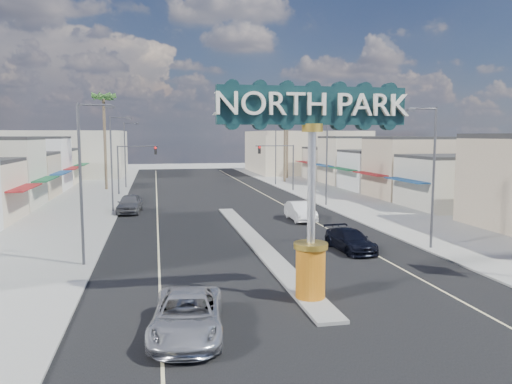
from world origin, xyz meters
name	(u,v)px	position (x,y,z in m)	size (l,w,h in m)	color
ground	(224,209)	(0.00, 30.00, 0.00)	(160.00, 160.00, 0.00)	gray
road	(224,209)	(0.00, 30.00, 0.01)	(20.00, 120.00, 0.01)	black
median_island	(256,242)	(0.00, 14.00, 0.08)	(1.30, 30.00, 0.16)	gray
sidewalk_left	(75,213)	(-14.00, 30.00, 0.06)	(8.00, 120.00, 0.12)	gray
sidewalk_right	(357,204)	(14.00, 30.00, 0.06)	(8.00, 120.00, 0.12)	gray
storefront_row_left	(0,173)	(-24.00, 43.00, 3.00)	(12.00, 42.00, 6.00)	beige
storefront_row_right	(389,167)	(24.00, 43.00, 3.00)	(12.00, 42.00, 6.00)	#B7B29E
backdrop_far_left	(66,154)	(-22.00, 75.00, 4.00)	(20.00, 20.00, 8.00)	#B7B29E
backdrop_far_right	(305,152)	(22.00, 75.00, 4.00)	(20.00, 20.00, 8.00)	beige
gateway_sign	(312,167)	(0.00, 1.98, 5.93)	(8.20, 1.50, 9.15)	orange
traffic_signal_left	(133,160)	(-9.18, 43.99, 4.27)	(5.09, 0.45, 6.00)	#47474C
traffic_signal_right	(280,158)	(9.18, 43.99, 4.27)	(5.09, 0.45, 6.00)	#47474C
streetlight_l_near	(84,176)	(-10.43, 10.00, 5.07)	(2.03, 0.22, 9.00)	#47474C
streetlight_l_mid	(113,159)	(-10.43, 30.00, 5.07)	(2.03, 0.22, 9.00)	#47474C
streetlight_l_far	(126,151)	(-10.43, 52.00, 5.07)	(2.03, 0.22, 9.00)	#47474C
streetlight_r_near	(431,170)	(10.43, 10.00, 5.07)	(2.03, 0.22, 9.00)	#47474C
streetlight_r_mid	(325,157)	(10.43, 30.00, 5.07)	(2.03, 0.22, 9.00)	#47474C
streetlight_r_far	(275,150)	(10.43, 52.00, 5.07)	(2.03, 0.22, 9.00)	#47474C
palm_left_far	(104,102)	(-13.00, 50.00, 11.50)	(2.60, 2.60, 13.10)	brown
palm_right_mid	(285,113)	(13.00, 56.00, 10.60)	(2.60, 2.60, 12.10)	brown
palm_right_far	(287,104)	(15.00, 62.00, 12.39)	(2.60, 2.60, 14.10)	brown
suv_left	(187,315)	(-5.56, -0.79, 0.76)	(2.54, 5.50, 1.53)	#B7B7BC
suv_right	(350,240)	(5.38, 10.65, 0.69)	(1.93, 4.74, 1.38)	black
car_parked_left	(130,204)	(-9.00, 29.34, 0.87)	(2.06, 5.13, 1.75)	#5C5C61
car_parked_right	(300,211)	(5.50, 22.08, 0.80)	(1.69, 4.86, 1.60)	white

